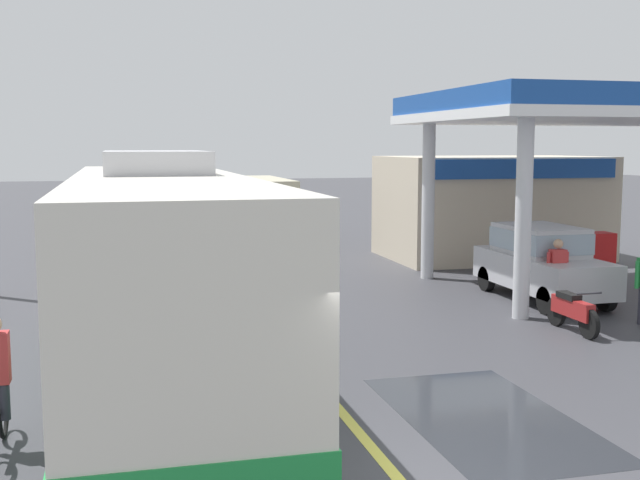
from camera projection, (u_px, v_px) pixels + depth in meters
ground at (208, 253)px, 27.61m from camera, size 120.00×120.00×0.00m
lane_divider_stripe at (227, 276)px, 22.80m from camera, size 0.16×50.00×0.01m
wet_puddle_patch at (486, 417)px, 11.00m from camera, size 2.26×4.17×0.01m
coach_bus_main at (162, 282)px, 11.96m from camera, size 2.60×11.04×3.69m
gas_station_roadside at (521, 182)px, 24.53m from camera, size 9.10×11.95×5.10m
car_at_pump at (542, 259)px, 19.25m from camera, size 1.70×4.20×1.82m
minibus_opposing_lane at (260, 202)px, 31.90m from camera, size 2.04×6.13×2.44m
motorcycle_parked_forecourt at (572, 311)px, 15.96m from camera, size 0.55×1.80×0.92m
pedestrian_by_shop at (557, 271)px, 17.95m from camera, size 0.55×0.22×1.66m
car_trailing_behind_bus at (151, 229)px, 26.09m from camera, size 1.70×4.20×1.82m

